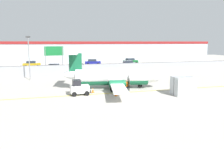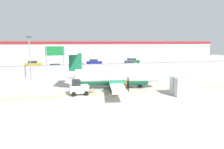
# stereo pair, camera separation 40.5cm
# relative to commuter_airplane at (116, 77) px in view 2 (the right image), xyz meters

# --- Properties ---
(ground_plane) EXTENTS (140.00, 140.00, 0.01)m
(ground_plane) POSITION_rel_commuter_airplane_xyz_m (0.14, -2.54, -1.60)
(ground_plane) COLOR #ADA89E
(perimeter_fence) EXTENTS (98.00, 0.10, 2.10)m
(perimeter_fence) POSITION_rel_commuter_airplane_xyz_m (0.14, 13.46, -0.49)
(perimeter_fence) COLOR gray
(perimeter_fence) RESTS_ON ground
(parking_lot_strip) EXTENTS (98.00, 17.00, 0.12)m
(parking_lot_strip) POSITION_rel_commuter_airplane_xyz_m (0.14, 24.96, -1.54)
(parking_lot_strip) COLOR #38383A
(parking_lot_strip) RESTS_ON ground
(background_building) EXTENTS (91.00, 8.10, 6.50)m
(background_building) POSITION_rel_commuter_airplane_xyz_m (0.14, 43.45, 1.66)
(background_building) COLOR #A8B2BC
(background_building) RESTS_ON ground
(commuter_airplane) EXTENTS (13.49, 16.02, 4.92)m
(commuter_airplane) POSITION_rel_commuter_airplane_xyz_m (0.00, 0.00, 0.00)
(commuter_airplane) COLOR white
(commuter_airplane) RESTS_ON ground
(baggage_tug) EXTENTS (2.39, 1.49, 1.88)m
(baggage_tug) POSITION_rel_commuter_airplane_xyz_m (-5.22, -2.47, -0.75)
(baggage_tug) COLOR silver
(baggage_tug) RESTS_ON ground
(ground_crew_worker) EXTENTS (0.43, 0.54, 1.70)m
(ground_crew_worker) POSITION_rel_commuter_airplane_xyz_m (0.58, -3.04, -0.65)
(ground_crew_worker) COLOR #191E4C
(ground_crew_worker) RESTS_ON ground
(cargo_container) EXTENTS (2.47, 2.09, 2.20)m
(cargo_container) POSITION_rel_commuter_airplane_xyz_m (6.83, -5.55, -0.50)
(cargo_container) COLOR #B7BCC1
(cargo_container) RESTS_ON ground
(traffic_cone_near_left) EXTENTS (0.36, 0.36, 0.64)m
(traffic_cone_near_left) POSITION_rel_commuter_airplane_xyz_m (-1.04, -3.92, -1.29)
(traffic_cone_near_left) COLOR orange
(traffic_cone_near_left) RESTS_ON ground
(traffic_cone_near_right) EXTENTS (0.36, 0.36, 0.64)m
(traffic_cone_near_right) POSITION_rel_commuter_airplane_xyz_m (-5.89, -0.09, -1.29)
(traffic_cone_near_right) COLOR orange
(traffic_cone_near_right) RESTS_ON ground
(traffic_cone_far_left) EXTENTS (0.36, 0.36, 0.64)m
(traffic_cone_far_left) POSITION_rel_commuter_airplane_xyz_m (-3.44, -1.64, -1.29)
(traffic_cone_far_left) COLOR orange
(traffic_cone_far_left) RESTS_ON ground
(parked_car_0) EXTENTS (4.27, 2.15, 1.58)m
(parked_car_0) POSITION_rel_commuter_airplane_xyz_m (-13.46, 29.22, -0.71)
(parked_car_0) COLOR #B28C19
(parked_car_0) RESTS_ON parking_lot_strip
(parked_car_1) EXTENTS (4.31, 2.24, 1.58)m
(parked_car_1) POSITION_rel_commuter_airplane_xyz_m (-8.16, 20.05, -0.71)
(parked_car_1) COLOR silver
(parked_car_1) RESTS_ON parking_lot_strip
(parked_car_2) EXTENTS (4.23, 2.06, 1.58)m
(parked_car_2) POSITION_rel_commuter_airplane_xyz_m (-2.95, 19.22, -0.71)
(parked_car_2) COLOR red
(parked_car_2) RESTS_ON parking_lot_strip
(parked_car_3) EXTENTS (4.24, 2.08, 1.58)m
(parked_car_3) POSITION_rel_commuter_airplane_xyz_m (2.10, 30.63, -0.71)
(parked_car_3) COLOR navy
(parked_car_3) RESTS_ON parking_lot_strip
(parked_car_4) EXTENTS (4.23, 2.05, 1.58)m
(parked_car_4) POSITION_rel_commuter_airplane_xyz_m (9.79, 23.49, -0.71)
(parked_car_4) COLOR gray
(parked_car_4) RESTS_ON parking_lot_strip
(parked_car_5) EXTENTS (4.36, 2.37, 1.58)m
(parked_car_5) POSITION_rel_commuter_airplane_xyz_m (13.36, 31.39, -0.71)
(parked_car_5) COLOR #19662D
(parked_car_5) RESTS_ON parking_lot_strip
(apron_light_pole) EXTENTS (0.70, 0.30, 7.27)m
(apron_light_pole) POSITION_rel_commuter_airplane_xyz_m (-12.01, 10.26, 2.70)
(apron_light_pole) COLOR slate
(apron_light_pole) RESTS_ON ground
(highway_sign) EXTENTS (3.60, 0.14, 5.50)m
(highway_sign) POSITION_rel_commuter_airplane_xyz_m (-8.00, 15.61, 2.54)
(highway_sign) COLOR slate
(highway_sign) RESTS_ON ground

